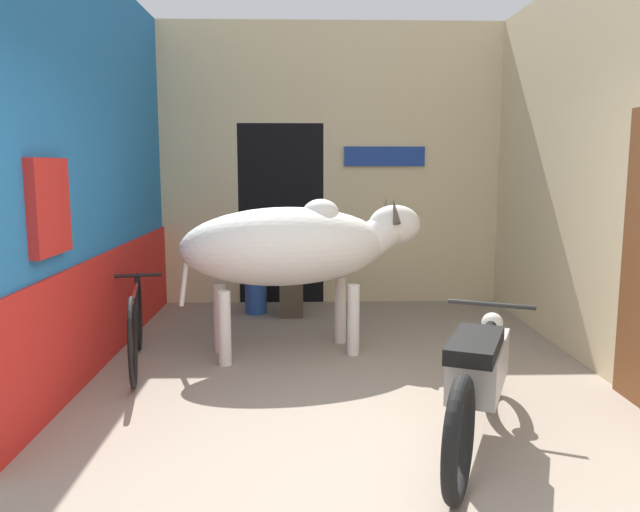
{
  "coord_description": "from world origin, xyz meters",
  "views": [
    {
      "loc": [
        -0.35,
        -3.2,
        1.69
      ],
      "look_at": [
        -0.2,
        1.98,
        0.93
      ],
      "focal_mm": 35.0,
      "sensor_mm": 36.0,
      "label": 1
    }
  ],
  "objects_px": {
    "cow": "(295,246)",
    "bicycle": "(136,324)",
    "plastic_stool": "(256,292)",
    "motorcycle_near": "(479,374)",
    "shopkeeper_seated": "(291,259)"
  },
  "relations": [
    {
      "from": "cow",
      "to": "bicycle",
      "type": "bearing_deg",
      "value": -165.54
    },
    {
      "from": "plastic_stool",
      "to": "motorcycle_near",
      "type": "bearing_deg",
      "value": -65.04
    },
    {
      "from": "motorcycle_near",
      "to": "shopkeeper_seated",
      "type": "relative_size",
      "value": 1.62
    },
    {
      "from": "motorcycle_near",
      "to": "bicycle",
      "type": "distance_m",
      "value": 2.93
    },
    {
      "from": "motorcycle_near",
      "to": "cow",
      "type": "bearing_deg",
      "value": 120.53
    },
    {
      "from": "cow",
      "to": "motorcycle_near",
      "type": "bearing_deg",
      "value": -59.47
    },
    {
      "from": "bicycle",
      "to": "plastic_stool",
      "type": "bearing_deg",
      "value": 65.1
    },
    {
      "from": "shopkeeper_seated",
      "to": "plastic_stool",
      "type": "bearing_deg",
      "value": 167.23
    },
    {
      "from": "motorcycle_near",
      "to": "plastic_stool",
      "type": "distance_m",
      "value": 3.8
    },
    {
      "from": "bicycle",
      "to": "shopkeeper_seated",
      "type": "height_order",
      "value": "shopkeeper_seated"
    },
    {
      "from": "shopkeeper_seated",
      "to": "bicycle",
      "type": "bearing_deg",
      "value": -125.75
    },
    {
      "from": "shopkeeper_seated",
      "to": "plastic_stool",
      "type": "height_order",
      "value": "shopkeeper_seated"
    },
    {
      "from": "motorcycle_near",
      "to": "bicycle",
      "type": "xyz_separation_m",
      "value": [
        -2.47,
        1.56,
        -0.08
      ]
    },
    {
      "from": "bicycle",
      "to": "plastic_stool",
      "type": "relative_size",
      "value": 3.64
    },
    {
      "from": "motorcycle_near",
      "to": "shopkeeper_seated",
      "type": "xyz_separation_m",
      "value": [
        -1.19,
        3.34,
        0.2
      ]
    }
  ]
}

